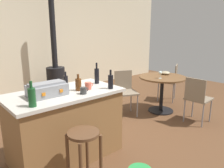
{
  "coord_description": "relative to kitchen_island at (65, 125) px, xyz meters",
  "views": [
    {
      "loc": [
        -2.65,
        -2.54,
        1.69
      ],
      "look_at": [
        -0.28,
        0.17,
        0.77
      ],
      "focal_mm": 35.64,
      "sensor_mm": 36.0,
      "label": 1
    }
  ],
  "objects": [
    {
      "name": "cup_1",
      "position": [
        0.31,
        -0.11,
        0.5
      ],
      "size": [
        0.12,
        0.09,
        0.09
      ],
      "color": "#DB6651",
      "rests_on": "kitchen_island"
    },
    {
      "name": "dining_table",
      "position": [
        2.32,
        0.18,
        0.11
      ],
      "size": [
        0.93,
        0.93,
        0.74
      ],
      "color": "black",
      "rests_on": "ground_plane"
    },
    {
      "name": "ground_plane",
      "position": [
        1.34,
        0.11,
        -0.45
      ],
      "size": [
        8.8,
        8.8,
        0.0
      ],
      "primitive_type": "plane",
      "color": "brown"
    },
    {
      "name": "bottle_1",
      "position": [
        0.55,
        -0.27,
        0.55
      ],
      "size": [
        0.07,
        0.07,
        0.25
      ],
      "color": "black",
      "rests_on": "kitchen_island"
    },
    {
      "name": "toolbox",
      "position": [
        -0.22,
        -0.01,
        0.53
      ],
      "size": [
        0.43,
        0.29,
        0.16
      ],
      "color": "gray",
      "rests_on": "kitchen_island"
    },
    {
      "name": "folding_chair_left",
      "position": [
        2.31,
        -0.59,
        0.04
      ],
      "size": [
        0.43,
        0.43,
        0.85
      ],
      "color": "#7F705B",
      "rests_on": "ground_plane"
    },
    {
      "name": "kitchen_island",
      "position": [
        0.0,
        0.0,
        0.0
      ],
      "size": [
        1.43,
        0.79,
        0.9
      ],
      "color": "olive",
      "rests_on": "ground_plane"
    },
    {
      "name": "folding_chair_near",
      "position": [
        3.04,
        0.47,
        0.06
      ],
      "size": [
        0.54,
        0.54,
        0.87
      ],
      "color": "#7F705B",
      "rests_on": "ground_plane"
    },
    {
      "name": "wood_stove",
      "position": [
        1.15,
        2.46,
        0.13
      ],
      "size": [
        0.44,
        0.45,
        2.42
      ],
      "color": "black",
      "rests_on": "ground_plane"
    },
    {
      "name": "bottle_0",
      "position": [
        0.18,
        -0.07,
        0.53
      ],
      "size": [
        0.08,
        0.08,
        0.21
      ],
      "color": "#603314",
      "rests_on": "kitchen_island"
    },
    {
      "name": "bottle_3",
      "position": [
        -0.5,
        -0.27,
        0.55
      ],
      "size": [
        0.08,
        0.08,
        0.27
      ],
      "color": "#194C23",
      "rests_on": "kitchen_island"
    },
    {
      "name": "wine_glass",
      "position": [
        2.15,
        0.11,
        0.39
      ],
      "size": [
        0.07,
        0.07,
        0.14
      ],
      "color": "silver",
      "rests_on": "dining_table"
    },
    {
      "name": "bottle_4",
      "position": [
        0.58,
        0.07,
        0.57
      ],
      "size": [
        0.07,
        0.07,
        0.3
      ],
      "color": "black",
      "rests_on": "kitchen_island"
    },
    {
      "name": "cup_2",
      "position": [
        0.07,
        0.13,
        0.49
      ],
      "size": [
        0.12,
        0.09,
        0.09
      ],
      "color": "tan",
      "rests_on": "kitchen_island"
    },
    {
      "name": "folding_chair_far",
      "position": [
        1.65,
        0.57,
        0.06
      ],
      "size": [
        0.53,
        0.53,
        0.86
      ],
      "color": "#7F705B",
      "rests_on": "ground_plane"
    },
    {
      "name": "wooden_stool",
      "position": [
        -0.17,
        -0.68,
        0.03
      ],
      "size": [
        0.33,
        0.33,
        0.66
      ],
      "color": "brown",
      "rests_on": "ground_plane"
    },
    {
      "name": "serving_bowl",
      "position": [
        2.54,
        0.26,
        0.32
      ],
      "size": [
        0.18,
        0.18,
        0.07
      ],
      "primitive_type": "ellipsoid",
      "color": "tan",
      "rests_on": "dining_table"
    },
    {
      "name": "bottle_2",
      "position": [
        0.16,
        0.21,
        0.53
      ],
      "size": [
        0.06,
        0.06,
        0.21
      ],
      "color": "black",
      "rests_on": "kitchen_island"
    },
    {
      "name": "cup_0",
      "position": [
        0.14,
        -0.24,
        0.49
      ],
      "size": [
        0.11,
        0.08,
        0.08
      ],
      "color": "#383838",
      "rests_on": "kitchen_island"
    },
    {
      "name": "back_wall",
      "position": [
        1.34,
        3.06,
        0.9
      ],
      "size": [
        8.0,
        0.1,
        2.7
      ],
      "primitive_type": "cube",
      "color": "beige",
      "rests_on": "ground_plane"
    }
  ]
}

